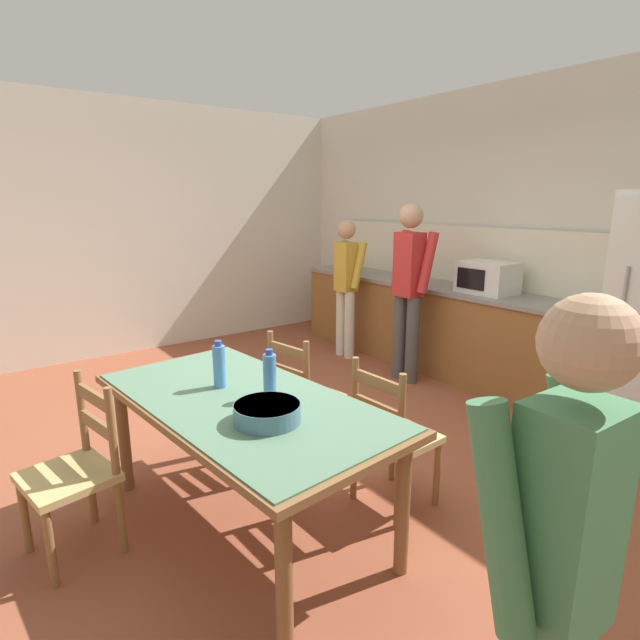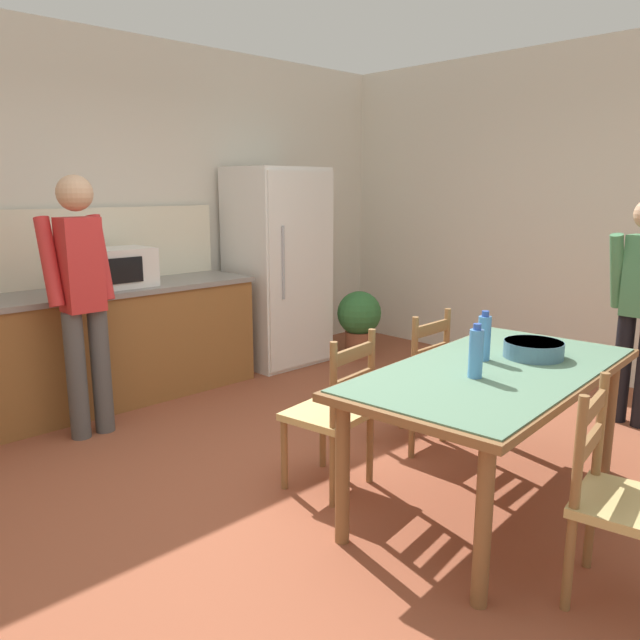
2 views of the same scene
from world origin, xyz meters
name	(u,v)px [view 1 (image 1 of 2)]	position (x,y,z in m)	size (l,w,h in m)	color
ground_plane	(299,448)	(0.00, 0.00, 0.00)	(8.32, 8.32, 0.00)	brown
wall_back	(520,235)	(0.00, 2.66, 1.45)	(6.52, 0.12, 2.90)	silver
wall_left	(142,229)	(-3.26, 0.00, 1.45)	(0.12, 5.20, 2.90)	silver
kitchen_counter	(429,324)	(-0.73, 2.23, 0.46)	(3.60, 0.66, 0.92)	brown
counter_splashback	(452,253)	(-0.72, 2.54, 1.22)	(3.56, 0.03, 0.60)	#EFE8CB
microwave	(487,278)	(-0.02, 2.21, 1.07)	(0.50, 0.39, 0.30)	white
dining_table	(243,413)	(0.56, -0.74, 0.68)	(1.90, 1.07, 0.76)	brown
bottle_near_centre	(219,366)	(0.33, -0.76, 0.89)	(0.07, 0.07, 0.27)	#4C8ED6
bottle_off_centre	(270,376)	(0.64, -0.62, 0.89)	(0.07, 0.07, 0.27)	#4C8ED6
serving_bowl	(267,412)	(0.88, -0.78, 0.81)	(0.32, 0.32, 0.09)	slate
chair_side_far_left	(303,397)	(0.09, -0.03, 0.44)	(0.47, 0.46, 0.91)	olive
chair_side_far_right	(392,437)	(0.90, 0.04, 0.44)	(0.44, 0.42, 0.91)	olive
chair_side_near_left	(75,472)	(0.21, -1.53, 0.44)	(0.48, 0.47, 0.91)	olive
person_at_sink	(346,282)	(-1.52, 1.71, 0.88)	(0.39, 0.27, 1.57)	silver
person_at_counter	(409,284)	(-0.55, 1.69, 0.99)	(0.44, 0.30, 1.76)	#4C4C4C
person_by_table	(555,580)	(2.31, -0.83, 0.90)	(0.29, 0.41, 1.60)	black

